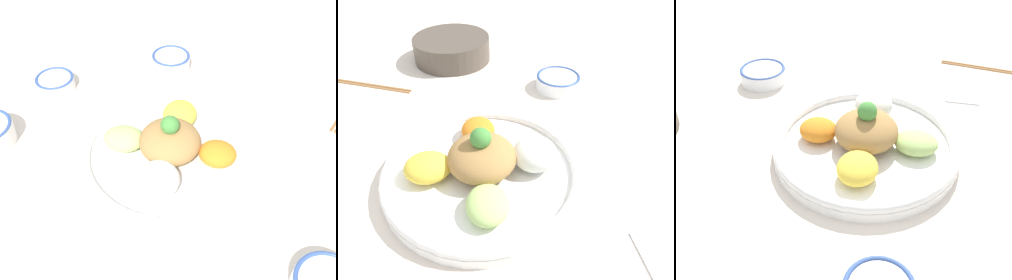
{
  "view_description": "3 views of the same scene",
  "coord_description": "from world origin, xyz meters",
  "views": [
    {
      "loc": [
        -0.4,
        -0.31,
        0.58
      ],
      "look_at": [
        -0.01,
        0.0,
        0.08
      ],
      "focal_mm": 42.0,
      "sensor_mm": 36.0,
      "label": 1
    },
    {
      "loc": [
        -0.14,
        0.39,
        0.43
      ],
      "look_at": [
        -0.02,
        -0.02,
        0.07
      ],
      "focal_mm": 35.0,
      "sensor_mm": 36.0,
      "label": 2
    },
    {
      "loc": [
        0.5,
        0.33,
        0.49
      ],
      "look_at": [
        0.05,
        -0.01,
        0.04
      ],
      "focal_mm": 42.0,
      "sensor_mm": 36.0,
      "label": 3
    }
  ],
  "objects": [
    {
      "name": "ground_plane",
      "position": [
        0.0,
        0.0,
        0.0
      ],
      "size": [
        2.4,
        2.4,
        0.0
      ],
      "primitive_type": "plane",
      "color": "silver"
    },
    {
      "name": "salad_platter",
      "position": [
        0.01,
        0.01,
        0.03
      ],
      "size": [
        0.35,
        0.35,
        0.11
      ],
      "color": "white",
      "rests_on": "ground_plane"
    },
    {
      "name": "rice_bowl_plain",
      "position": [
        -0.06,
        -0.34,
        0.02
      ],
      "size": [
        0.11,
        0.11,
        0.04
      ],
      "color": "white",
      "rests_on": "ground_plane"
    },
    {
      "name": "chopsticks_pair_near",
      "position": [
        -0.45,
        0.08,
        0.0
      ],
      "size": [
        0.09,
        0.23,
        0.01
      ],
      "rotation": [
        0.0,
        0.0,
        1.87
      ],
      "color": "#9E6B3D",
      "rests_on": "ground_plane"
    },
    {
      "name": "serving_spoon_main",
      "position": [
        -0.24,
        0.05,
        0.0
      ],
      "size": [
        0.08,
        0.12,
        0.01
      ],
      "rotation": [
        0.0,
        0.0,
        2.02
      ],
      "color": "silver",
      "rests_on": "ground_plane"
    }
  ]
}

